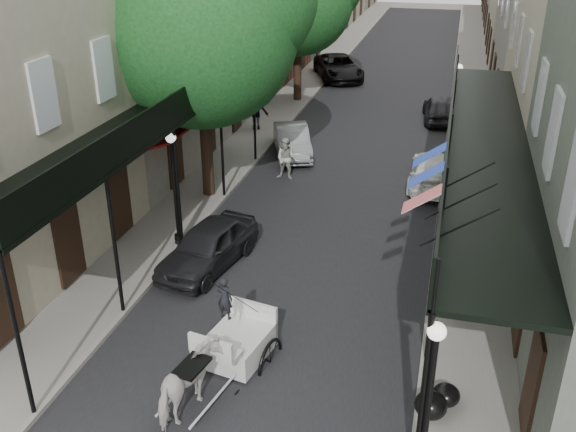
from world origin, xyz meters
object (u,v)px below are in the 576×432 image
Objects in this scene: lamppost_right_near at (427,409)px; car_right_near at (434,170)px; lamppost_left at (175,187)px; car_left_mid at (292,141)px; car_left_near at (208,246)px; car_right_far at (440,108)px; tree_near at (212,20)px; horse at (191,383)px; car_left_far at (338,67)px; lamppost_right_far at (455,104)px; pedestrian_sidewalk_left at (256,110)px; pedestrian_sidewalk_right at (451,276)px; carriage at (245,317)px; pedestrian_walking at (286,159)px.

lamppost_right_near is 15.35m from car_right_near.
car_left_mid is at bearing 81.29° from lamppost_left.
lamppost_right_near is 0.92× the size of car_left_near.
tree_near is at bearing 51.68° from car_right_far.
lamppost_left is at bearing -53.81° from horse.
car_left_near is 0.74× the size of car_left_far.
tree_near is 13.02m from horse.
lamppost_right_far is at bearing -80.03° from car_left_far.
pedestrian_sidewalk_right is (9.66, -13.66, -0.03)m from pedestrian_sidewalk_left.
car_left_near is (-6.80, -12.99, -1.36)m from lamppost_right_far.
pedestrian_sidewalk_right is 26.61m from car_left_far.
pedestrian_sidewalk_left is (-9.33, 0.12, -0.97)m from lamppost_right_far.
carriage is at bearing 128.35° from pedestrian_sidewalk_right.
car_right_far is (6.10, 17.08, -0.02)m from car_left_near.
lamppost_right_far is 0.83× the size of car_right_near.
lamppost_left is 1.46× the size of carriage.
car_left_near is 1.01× the size of car_left_mid.
car_left_near is 24.90m from car_left_far.
horse is at bearing -107.28° from car_left_far.
horse is at bearing -81.19° from pedestrian_walking.
horse is 0.46× the size of car_right_far.
tree_near reaches higher than car_right_near.
car_left_mid is at bearing -157.98° from lamppost_right_far.
lamppost_right_near is 11.46m from lamppost_left.
carriage is 0.63× the size of car_left_near.
car_left_near is at bearing -110.57° from car_left_far.
pedestrian_sidewalk_right is 0.46× the size of car_left_near.
car_left_mid is at bearing 102.28° from pedestrian_walking.
lamppost_left is 2.06× the size of horse.
horse is at bearing -90.00° from carriage.
car_left_near is at bearing -91.10° from pedestrian_walking.
car_left_near is 10.38m from car_right_near.
tree_near reaches higher than car_left_far.
lamppost_right_far is 17.28m from carriage.
lamppost_left reaches higher than horse.
lamppost_left is 1.94× the size of pedestrian_sidewalk_left.
lamppost_left is 6.09m from carriage.
lamppost_right_far is 8.49m from pedestrian_walking.
pedestrian_sidewalk_left reaches higher than car_left_far.
car_left_mid reaches higher than car_right_near.
pedestrian_sidewalk_left is (-4.90, 16.79, 0.09)m from carriage.
horse is 16.37m from car_left_mid.
car_left_far is 1.38× the size of car_right_far.
lamppost_left is 23.95m from car_left_far.
car_right_far reaches higher than car_left_mid.
lamppost_right_far is 14.10m from car_left_far.
lamppost_left is at bearing 82.25° from pedestrian_sidewalk_left.
pedestrian_walking is at bearing 110.37° from carriage.
tree_near reaches higher than lamppost_right_far.
pedestrian_walking is 0.32× the size of car_left_far.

